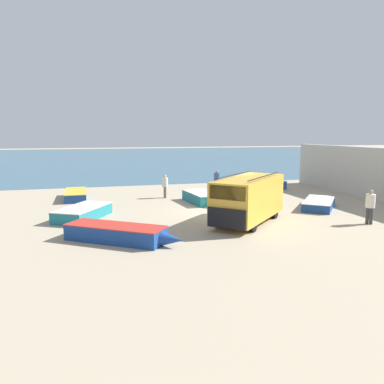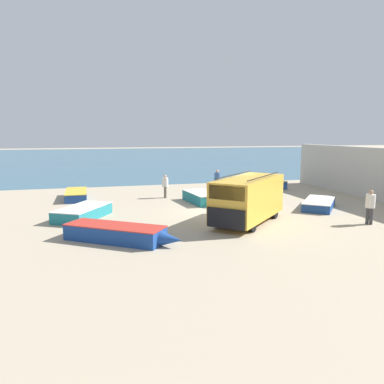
{
  "view_description": "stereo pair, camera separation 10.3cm",
  "coord_description": "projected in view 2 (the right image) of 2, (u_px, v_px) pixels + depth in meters",
  "views": [
    {
      "loc": [
        -7.33,
        -19.57,
        4.39
      ],
      "look_at": [
        -1.59,
        1.27,
        1.0
      ],
      "focal_mm": 35.0,
      "sensor_mm": 36.0,
      "label": 1
    },
    {
      "loc": [
        -7.23,
        -19.6,
        4.39
      ],
      "look_at": [
        -1.59,
        1.27,
        1.0
      ],
      "focal_mm": 35.0,
      "sensor_mm": 36.0,
      "label": 2
    }
  ],
  "objects": [
    {
      "name": "fishing_rowboat_1",
      "position": [
        76.0,
        194.0,
        25.45
      ],
      "size": [
        1.38,
        4.56,
        0.57
      ],
      "rotation": [
        0.0,
        0.0,
        1.58
      ],
      "color": "navy",
      "rests_on": "ground_plane"
    },
    {
      "name": "fisherman_2",
      "position": [
        275.0,
        185.0,
        24.2
      ],
      "size": [
        0.48,
        0.48,
        1.83
      ],
      "rotation": [
        0.0,
        0.0,
        5.67
      ],
      "color": "navy",
      "rests_on": "ground_plane"
    },
    {
      "name": "fishing_rowboat_5",
      "position": [
        84.0,
        212.0,
        19.62
      ],
      "size": [
        3.15,
        4.13,
        0.62
      ],
      "rotation": [
        0.0,
        0.0,
        1.04
      ],
      "color": "#1E757F",
      "rests_on": "ground_plane"
    },
    {
      "name": "fisherman_3",
      "position": [
        370.0,
        204.0,
        18.11
      ],
      "size": [
        0.45,
        0.45,
        1.7
      ],
      "rotation": [
        0.0,
        0.0,
        3.84
      ],
      "color": "#38383D",
      "rests_on": "ground_plane"
    },
    {
      "name": "harbor_wall",
      "position": [
        377.0,
        174.0,
        24.77
      ],
      "size": [
        0.5,
        17.94,
        3.47
      ],
      "primitive_type": "cube",
      "color": "#BCB7AD",
      "rests_on": "ground_plane"
    },
    {
      "name": "ground_plane",
      "position": [
        225.0,
        212.0,
        21.24
      ],
      "size": [
        200.0,
        200.0,
        0.0
      ],
      "primitive_type": "plane",
      "color": "tan"
    },
    {
      "name": "fisherman_0",
      "position": [
        217.0,
        179.0,
        27.7
      ],
      "size": [
        0.46,
        0.46,
        1.74
      ],
      "rotation": [
        0.0,
        0.0,
        5.92
      ],
      "color": "navy",
      "rests_on": "ground_plane"
    },
    {
      "name": "fishing_rowboat_3",
      "position": [
        119.0,
        233.0,
        15.33
      ],
      "size": [
        4.7,
        3.75,
        0.67
      ],
      "rotation": [
        0.0,
        0.0,
        5.66
      ],
      "color": "navy",
      "rests_on": "ground_plane"
    },
    {
      "name": "sea_water",
      "position": [
        130.0,
        157.0,
        70.82
      ],
      "size": [
        120.0,
        80.0,
        0.01
      ],
      "primitive_type": "cube",
      "color": "#33607A",
      "rests_on": "ground_plane"
    },
    {
      "name": "fisherman_1",
      "position": [
        165.0,
        184.0,
        25.64
      ],
      "size": [
        0.42,
        0.42,
        1.6
      ],
      "rotation": [
        0.0,
        0.0,
        0.06
      ],
      "color": "#5B564C",
      "rests_on": "ground_plane"
    },
    {
      "name": "parked_van",
      "position": [
        248.0,
        198.0,
        18.42
      ],
      "size": [
        5.05,
        5.03,
        2.39
      ],
      "rotation": [
        0.0,
        0.0,
        3.92
      ],
      "color": "gold",
      "rests_on": "ground_plane"
    },
    {
      "name": "fishing_rowboat_2",
      "position": [
        203.0,
        198.0,
        23.87
      ],
      "size": [
        1.89,
        4.07,
        0.67
      ],
      "rotation": [
        0.0,
        0.0,
        4.82
      ],
      "color": "#1E757F",
      "rests_on": "ground_plane"
    },
    {
      "name": "fishing_rowboat_4",
      "position": [
        319.0,
        204.0,
        22.26
      ],
      "size": [
        3.54,
        3.94,
        0.51
      ],
      "rotation": [
        0.0,
        0.0,
        0.87
      ],
      "color": "navy",
      "rests_on": "ground_plane"
    },
    {
      "name": "fishing_rowboat_0",
      "position": [
        265.0,
        187.0,
        28.85
      ],
      "size": [
        4.54,
        2.95,
        0.63
      ],
      "rotation": [
        0.0,
        0.0,
        3.61
      ],
      "color": "#234CA3",
      "rests_on": "ground_plane"
    }
  ]
}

